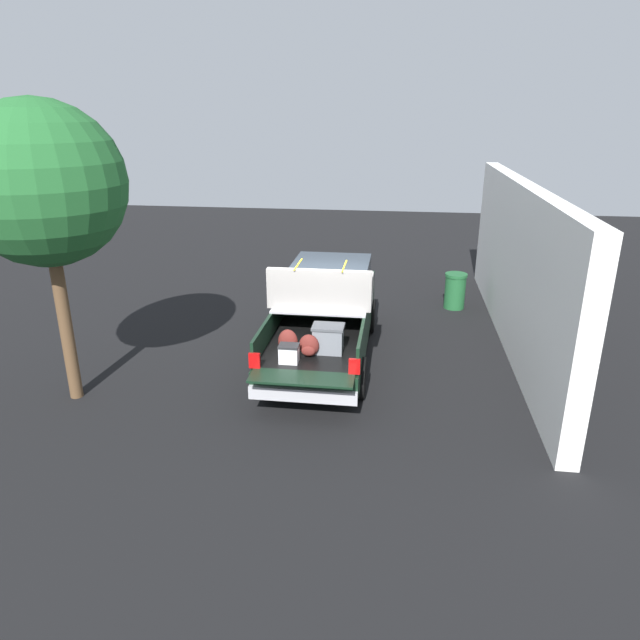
# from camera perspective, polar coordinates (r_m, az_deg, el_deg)

# --- Properties ---
(ground_plane) EXTENTS (40.00, 40.00, 0.00)m
(ground_plane) POSITION_cam_1_polar(r_m,az_deg,el_deg) (12.72, 0.38, -3.73)
(ground_plane) COLOR black
(pickup_truck) EXTENTS (6.05, 2.10, 2.23)m
(pickup_truck) POSITION_cam_1_polar(r_m,az_deg,el_deg) (12.69, 0.60, 0.87)
(pickup_truck) COLOR black
(pickup_truck) RESTS_ON ground_plane
(building_facade) EXTENTS (10.77, 0.36, 3.67)m
(building_facade) POSITION_cam_1_polar(r_m,az_deg,el_deg) (13.85, 19.05, 5.20)
(building_facade) COLOR white
(building_facade) RESTS_ON ground_plane
(tree_background) EXTENTS (2.79, 2.79, 5.39)m
(tree_background) POSITION_cam_1_polar(r_m,az_deg,el_deg) (10.90, -25.97, 12.01)
(tree_background) COLOR brown
(tree_background) RESTS_ON ground_plane
(trash_can) EXTENTS (0.60, 0.60, 0.98)m
(trash_can) POSITION_cam_1_polar(r_m,az_deg,el_deg) (16.17, 13.33, 2.87)
(trash_can) COLOR #1E592D
(trash_can) RESTS_ON ground_plane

